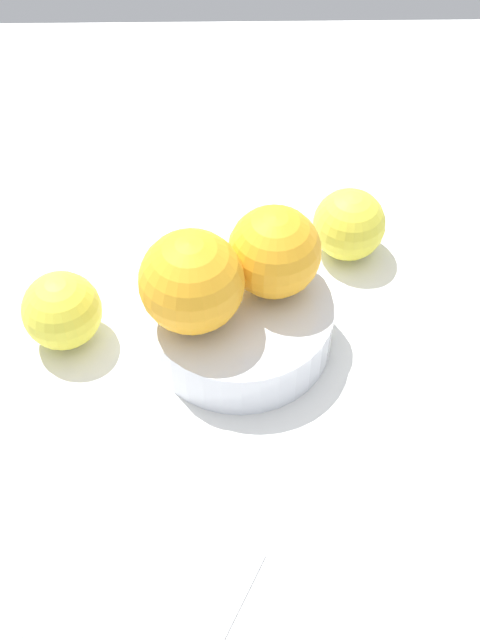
{
  "coord_description": "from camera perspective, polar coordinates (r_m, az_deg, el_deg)",
  "views": [
    {
      "loc": [
        -0.71,
        -44.11,
        54.53
      ],
      "look_at": [
        0.0,
        0.0,
        2.75
      ],
      "focal_mm": 44.32,
      "sensor_mm": 36.0,
      "label": 1
    }
  ],
  "objects": [
    {
      "name": "ground_plane",
      "position": [
        0.71,
        0.0,
        -1.97
      ],
      "size": [
        110.0,
        110.0,
        2.0
      ],
      "primitive_type": "cube",
      "color": "white"
    },
    {
      "name": "fruit_bowl",
      "position": [
        0.68,
        0.0,
        -0.31
      ],
      "size": [
        15.96,
        15.96,
        4.59
      ],
      "color": "silver",
      "rests_on": "ground_plane"
    },
    {
      "name": "orange_in_bowl_0",
      "position": [
        0.63,
        -3.51,
        2.77
      ],
      "size": [
        8.55,
        8.55,
        8.55
      ],
      "primitive_type": "sphere",
      "color": "#F9A823",
      "rests_on": "fruit_bowl"
    },
    {
      "name": "orange_in_bowl_1",
      "position": [
        0.66,
        2.49,
        4.92
      ],
      "size": [
        7.87,
        7.87,
        7.87
      ],
      "primitive_type": "sphere",
      "color": "#F9A823",
      "rests_on": "fruit_bowl"
    },
    {
      "name": "orange_loose_0",
      "position": [
        0.7,
        -12.73,
        0.66
      ],
      "size": [
        6.89,
        6.89,
        6.89
      ],
      "primitive_type": "sphere",
      "color": "yellow",
      "rests_on": "ground_plane"
    },
    {
      "name": "orange_loose_1",
      "position": [
        0.76,
        7.88,
        6.84
      ],
      "size": [
        6.92,
        6.92,
        6.92
      ],
      "primitive_type": "sphere",
      "color": "yellow",
      "rests_on": "ground_plane"
    },
    {
      "name": "folded_napkin",
      "position": [
        0.59,
        -6.73,
        -19.06
      ],
      "size": [
        16.82,
        16.82,
        0.3
      ],
      "primitive_type": "cube",
      "rotation": [
        0.0,
        0.0,
        -0.47
      ],
      "color": "white",
      "rests_on": "ground_plane"
    }
  ]
}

